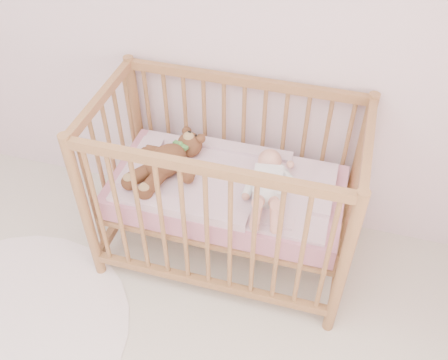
% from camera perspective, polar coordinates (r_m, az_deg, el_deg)
% --- Properties ---
extents(crib, '(1.36, 0.76, 1.00)m').
position_cam_1_polar(crib, '(2.65, 0.29, -1.16)').
color(crib, '#AD7149').
rests_on(crib, floor).
extents(mattress, '(1.22, 0.62, 0.13)m').
position_cam_1_polar(mattress, '(2.66, 0.29, -1.39)').
color(mattress, pink).
rests_on(mattress, crib).
extents(blanket, '(1.10, 0.58, 0.06)m').
position_cam_1_polar(blanket, '(2.61, 0.30, -0.23)').
color(blanket, '#F0A5C2').
rests_on(blanket, mattress).
extents(baby, '(0.36, 0.60, 0.14)m').
position_cam_1_polar(baby, '(2.51, 5.06, -0.24)').
color(baby, white).
rests_on(baby, blanket).
extents(teddy_bear, '(0.57, 0.65, 0.15)m').
position_cam_1_polar(teddy_bear, '(2.62, -6.67, 2.16)').
color(teddy_bear, brown).
rests_on(teddy_bear, blanket).
extents(rug, '(1.31, 1.31, 0.01)m').
position_cam_1_polar(rug, '(2.94, -24.01, -15.74)').
color(rug, white).
rests_on(rug, floor).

